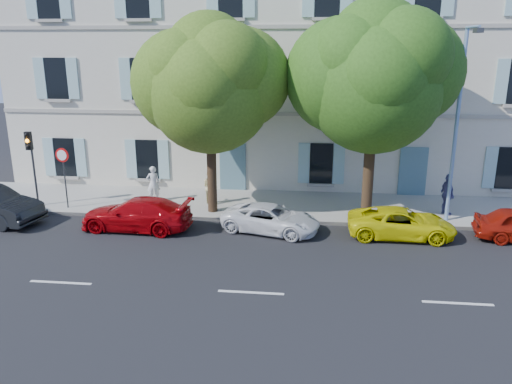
# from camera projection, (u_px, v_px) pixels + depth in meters

# --- Properties ---
(ground) EXTENTS (90.00, 90.00, 0.00)m
(ground) POSITION_uv_depth(u_px,v_px,m) (264.00, 243.00, 18.79)
(ground) COLOR black
(sidewalk) EXTENTS (36.00, 4.50, 0.15)m
(sidewalk) POSITION_uv_depth(u_px,v_px,m) (273.00, 205.00, 23.01)
(sidewalk) COLOR #A09E96
(sidewalk) RESTS_ON ground
(kerb) EXTENTS (36.00, 0.16, 0.16)m
(kerb) POSITION_uv_depth(u_px,v_px,m) (269.00, 221.00, 20.94)
(kerb) COLOR #9E998E
(kerb) RESTS_ON ground
(building) EXTENTS (28.00, 7.00, 12.00)m
(building) POSITION_uv_depth(u_px,v_px,m) (282.00, 68.00, 26.85)
(building) COLOR beige
(building) RESTS_ON ground
(car_red_coupe) EXTENTS (4.55, 2.06, 1.29)m
(car_red_coupe) POSITION_uv_depth(u_px,v_px,m) (137.00, 214.00, 20.02)
(car_red_coupe) COLOR #9E0409
(car_red_coupe) RESTS_ON ground
(car_white_coupe) EXTENTS (4.22, 2.73, 1.08)m
(car_white_coupe) POSITION_uv_depth(u_px,v_px,m) (271.00, 219.00, 19.79)
(car_white_coupe) COLOR white
(car_white_coupe) RESTS_ON ground
(car_yellow_supercar) EXTENTS (4.12, 1.95, 1.14)m
(car_yellow_supercar) POSITION_uv_depth(u_px,v_px,m) (401.00, 223.00, 19.23)
(car_yellow_supercar) COLOR yellow
(car_yellow_supercar) RESTS_ON ground
(tree_left) EXTENTS (5.23, 5.23, 8.11)m
(tree_left) POSITION_uv_depth(u_px,v_px,m) (210.00, 91.00, 20.50)
(tree_left) COLOR #3A2819
(tree_left) RESTS_ON sidewalk
(tree_right) EXTENTS (5.55, 5.55, 8.56)m
(tree_right) POSITION_uv_depth(u_px,v_px,m) (374.00, 85.00, 19.91)
(tree_right) COLOR #3A2819
(tree_right) RESTS_ON sidewalk
(traffic_light) EXTENTS (0.27, 0.39, 3.40)m
(traffic_light) POSITION_uv_depth(u_px,v_px,m) (31.00, 153.00, 21.96)
(traffic_light) COLOR #383A3D
(traffic_light) RESTS_ON sidewalk
(road_sign) EXTENTS (0.63, 0.12, 2.73)m
(road_sign) POSITION_uv_depth(u_px,v_px,m) (63.00, 165.00, 21.88)
(road_sign) COLOR #383A3D
(road_sign) RESTS_ON sidewalk
(street_lamp) EXTENTS (0.27, 1.64, 7.69)m
(street_lamp) POSITION_uv_depth(u_px,v_px,m) (459.00, 116.00, 19.44)
(street_lamp) COLOR #7293BF
(street_lamp) RESTS_ON sidewalk
(pedestrian_a) EXTENTS (0.71, 0.58, 1.67)m
(pedestrian_a) POSITION_uv_depth(u_px,v_px,m) (153.00, 184.00, 23.18)
(pedestrian_a) COLOR silver
(pedestrian_a) RESTS_ON sidewalk
(pedestrian_b) EXTENTS (0.97, 0.93, 1.57)m
(pedestrian_b) POSITION_uv_depth(u_px,v_px,m) (210.00, 187.00, 22.86)
(pedestrian_b) COLOR tan
(pedestrian_b) RESTS_ON sidewalk
(pedestrian_c) EXTENTS (0.62, 1.11, 1.79)m
(pedestrian_c) POSITION_uv_depth(u_px,v_px,m) (447.00, 194.00, 21.27)
(pedestrian_c) COLOR #464781
(pedestrian_c) RESTS_ON sidewalk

